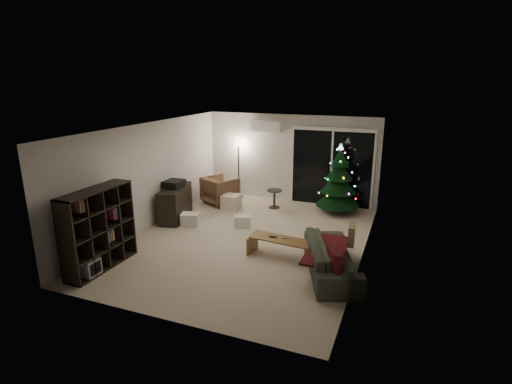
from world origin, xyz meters
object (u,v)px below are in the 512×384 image
(armchair, at_px, (220,190))
(christmas_tree, at_px, (339,179))
(bookshelf, at_px, (91,228))
(sofa, at_px, (332,258))
(coffee_table, at_px, (280,248))
(media_cabinet, at_px, (175,203))

(armchair, height_order, christmas_tree, christmas_tree)
(bookshelf, height_order, armchair, bookshelf)
(sofa, bearing_deg, christmas_tree, -11.90)
(armchair, xyz_separation_m, sofa, (3.82, -3.08, -0.09))
(sofa, relative_size, christmas_tree, 1.11)
(bookshelf, relative_size, armchair, 1.81)
(coffee_table, bearing_deg, media_cabinet, 166.26)
(media_cabinet, height_order, sofa, media_cabinet)
(christmas_tree, bearing_deg, armchair, -172.99)
(sofa, xyz_separation_m, christmas_tree, (-0.53, 3.48, 0.63))
(bookshelf, relative_size, christmas_tree, 0.83)
(sofa, distance_m, christmas_tree, 3.58)
(media_cabinet, height_order, coffee_table, media_cabinet)
(bookshelf, bearing_deg, media_cabinet, 101.23)
(christmas_tree, bearing_deg, media_cabinet, -151.98)
(bookshelf, height_order, coffee_table, bookshelf)
(media_cabinet, relative_size, sofa, 0.64)
(bookshelf, bearing_deg, armchair, 95.04)
(sofa, distance_m, coffee_table, 1.14)
(media_cabinet, height_order, christmas_tree, christmas_tree)
(media_cabinet, distance_m, christmas_tree, 4.30)
(media_cabinet, distance_m, armchair, 1.67)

